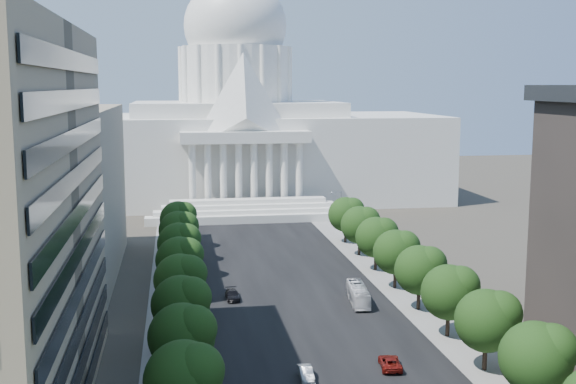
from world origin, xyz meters
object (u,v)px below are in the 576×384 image
car_dark_b (232,295)px  city_bus (358,294)px  car_red (390,363)px  car_silver (306,373)px

car_dark_b → city_bus: bearing=-16.2°
car_red → city_bus: bearing=-88.0°
car_silver → car_red: bearing=9.2°
car_dark_b → city_bus: city_bus is taller
car_silver → city_bus: bearing=65.0°
car_silver → car_dark_b: size_ratio=0.85×
car_red → car_dark_b: car_dark_b is taller
car_dark_b → city_bus: 20.01m
car_red → city_bus: size_ratio=0.50×
car_silver → car_red: car_red is taller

